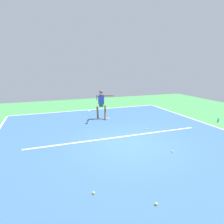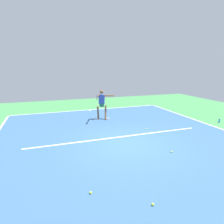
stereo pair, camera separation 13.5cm
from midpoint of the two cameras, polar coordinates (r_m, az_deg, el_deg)
ground_plane at (r=8.15m, az=4.83°, el=-9.29°), size 23.73×23.73×0.00m
court_surface at (r=8.15m, az=4.83°, el=-9.28°), size 10.76×13.80×0.00m
court_line_baseline_near at (r=14.40m, az=-6.33°, el=0.66°), size 10.76×0.10×0.01m
court_line_service at (r=8.88m, az=2.57°, el=-7.30°), size 8.07×0.10×0.01m
court_line_centre_mark at (r=14.21m, az=-6.15°, el=0.49°), size 0.10×0.30×0.01m
tennis_player at (r=11.52m, az=-2.67°, el=2.74°), size 1.23×1.20×1.79m
tennis_ball_centre_court at (r=7.71m, az=17.51°, el=-10.98°), size 0.07×0.07×0.07m
tennis_ball_by_sideline at (r=10.05m, az=10.38°, el=-4.85°), size 0.07×0.07×0.07m
tennis_ball_far_corner at (r=14.85m, az=7.85°, el=1.12°), size 0.07×0.07×0.07m
tennis_ball_by_baseline at (r=5.04m, az=12.65°, el=-24.82°), size 0.07×0.07×0.07m
tennis_ball_near_player at (r=5.30m, az=-5.49°, el=-22.38°), size 0.07×0.07×0.07m
water_bottle at (r=12.63m, az=29.09°, el=-2.25°), size 0.07×0.07×0.22m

